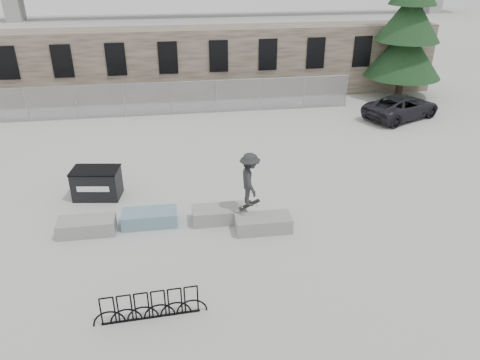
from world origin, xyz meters
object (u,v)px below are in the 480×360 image
at_px(suv, 402,107).
at_px(spruce_tree, 409,24).
at_px(planter_center_left, 150,217).
at_px(planter_far_left, 87,226).
at_px(skateboarder, 250,180).
at_px(bike_rack, 150,306).
at_px(planter_center_right, 219,214).
at_px(dumpster, 97,183).
at_px(planter_offset, 263,223).

bearing_deg(suv, spruce_tree, -48.36).
bearing_deg(planter_center_left, suv, 34.12).
bearing_deg(planter_far_left, skateboarder, -1.99).
xyz_separation_m(spruce_tree, skateboarder, (-12.75, -14.52, -2.92)).
bearing_deg(bike_rack, suv, 45.74).
height_order(planter_center_left, skateboarder, skateboarder).
relative_size(planter_far_left, spruce_tree, 0.17).
bearing_deg(planter_far_left, bike_rack, -63.48).
relative_size(planter_center_right, skateboarder, 0.92).
xyz_separation_m(planter_center_right, spruce_tree, (13.84, 14.20, 4.43)).
relative_size(dumpster, skateboarder, 0.93).
bearing_deg(planter_far_left, spruce_tree, 37.58).
distance_m(planter_offset, dumpster, 7.11).
xyz_separation_m(suv, skateboarder, (-10.88, -10.28, 1.11)).
xyz_separation_m(planter_far_left, spruce_tree, (18.60, 14.31, 4.43)).
height_order(planter_far_left, skateboarder, skateboarder).
bearing_deg(suv, planter_center_left, 99.55).
bearing_deg(dumpster, spruce_tree, 40.71).
relative_size(planter_center_right, dumpster, 0.99).
relative_size(planter_center_left, suv, 0.40).
xyz_separation_m(planter_center_left, planter_center_right, (2.56, -0.13, 0.00)).
height_order(planter_offset, suv, suv).
relative_size(spruce_tree, suv, 2.32).
xyz_separation_m(dumpster, suv, (16.66, 7.36, 0.06)).
bearing_deg(dumpster, skateboarder, -18.14).
distance_m(planter_offset, bike_rack, 5.56).
xyz_separation_m(planter_center_left, spruce_tree, (16.40, 14.08, 4.43)).
xyz_separation_m(planter_center_left, bike_rack, (0.13, -4.93, 0.14)).
distance_m(planter_center_right, dumpster, 5.38).
height_order(planter_center_right, skateboarder, skateboarder).
distance_m(bike_rack, spruce_tree, 25.38).
xyz_separation_m(planter_offset, dumpster, (-6.19, 3.48, 0.32)).
relative_size(planter_far_left, skateboarder, 0.92).
height_order(planter_far_left, spruce_tree, spruce_tree).
bearing_deg(planter_offset, planter_center_right, 149.78).
distance_m(planter_center_left, skateboarder, 3.97).
height_order(planter_far_left, dumpster, dumpster).
bearing_deg(planter_offset, planter_center_left, 166.17).
bearing_deg(spruce_tree, planter_center_right, -134.26).
height_order(planter_far_left, planter_offset, same).
xyz_separation_m(planter_far_left, dumpster, (0.07, 2.72, 0.32)).
bearing_deg(spruce_tree, dumpster, -147.96).
bearing_deg(planter_center_left, spruce_tree, 40.65).
bearing_deg(planter_center_left, planter_far_left, -173.84).
relative_size(planter_center_left, dumpster, 0.99).
relative_size(planter_far_left, dumpster, 0.99).
distance_m(suv, skateboarder, 15.02).
relative_size(planter_center_right, planter_offset, 1.00).
distance_m(planter_far_left, skateboarder, 6.05).
bearing_deg(bike_rack, dumpster, 107.02).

